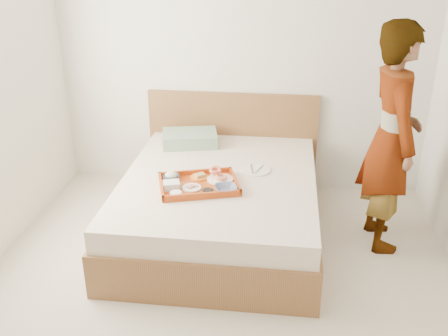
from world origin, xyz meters
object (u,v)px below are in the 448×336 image
at_px(tray, 199,184).
at_px(person, 391,139).
at_px(bed, 220,205).
at_px(dinner_plate, 255,170).

bearing_deg(tray, person, -6.65).
distance_m(bed, person, 1.47).
bearing_deg(tray, dinner_plate, 23.64).
bearing_deg(person, bed, 84.94).
distance_m(tray, dinner_plate, 0.55).
distance_m(bed, tray, 0.39).
bearing_deg(dinner_plate, bed, -153.47).
bearing_deg(person, tray, 93.25).
relative_size(tray, person, 0.33).
bearing_deg(dinner_plate, tray, -139.08).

